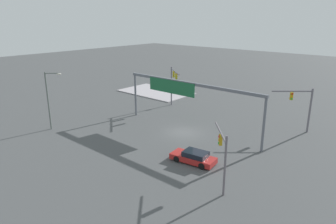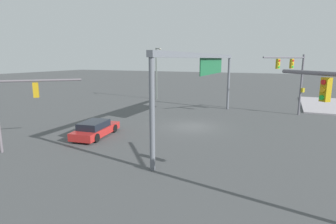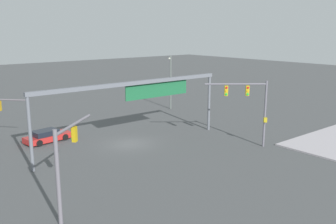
{
  "view_description": "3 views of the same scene",
  "coord_description": "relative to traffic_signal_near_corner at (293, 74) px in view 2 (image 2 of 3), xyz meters",
  "views": [
    {
      "loc": [
        -22.03,
        28.27,
        13.81
      ],
      "look_at": [
        0.67,
        2.17,
        3.07
      ],
      "focal_mm": 32.96,
      "sensor_mm": 36.0,
      "label": 1
    },
    {
      "loc": [
        -21.76,
        -7.3,
        5.81
      ],
      "look_at": [
        -2.35,
        1.24,
        1.63
      ],
      "focal_mm": 28.88,
      "sensor_mm": 36.0,
      "label": 2
    },
    {
      "loc": [
        -19.04,
        -29.06,
        10.78
      ],
      "look_at": [
        3.0,
        -2.26,
        3.13
      ],
      "focal_mm": 39.93,
      "sensor_mm": 36.0,
      "label": 3
    }
  ],
  "objects": [
    {
      "name": "ground_plane",
      "position": [
        -8.27,
        7.81,
        -4.36
      ],
      "size": [
        191.34,
        191.34,
        0.0
      ],
      "primitive_type": "plane",
      "color": "#494B4D"
    },
    {
      "name": "traffic_signal_near_corner",
      "position": [
        0.0,
        0.0,
        0.0
      ],
      "size": [
        4.57,
        3.98,
        6.25
      ],
      "rotation": [
        0.0,
        0.0,
        2.47
      ],
      "color": "slate",
      "rests_on": "ground"
    },
    {
      "name": "traffic_signal_opposite_side",
      "position": [
        -18.54,
        15.78,
        -0.96
      ],
      "size": [
        3.53,
        3.91,
        5.15
      ],
      "rotation": [
        0.0,
        0.0,
        -0.84
      ],
      "color": "slate",
      "rests_on": "ground"
    },
    {
      "name": "streetlamp_curved_arm",
      "position": [
        5.2,
        17.75,
        -0.09
      ],
      "size": [
        1.61,
        1.58,
        7.36
      ],
      "rotation": [
        0.0,
        0.0,
        -2.37
      ],
      "color": "#5A645F",
      "rests_on": "ground"
    },
    {
      "name": "overhead_sign_gantry",
      "position": [
        -7.63,
        6.75,
        0.85
      ],
      "size": [
        19.84,
        0.43,
        6.23
      ],
      "color": "slate",
      "rests_on": "ground"
    },
    {
      "name": "sedan_car_approaching",
      "position": [
        -14.08,
        13.56,
        -3.79
      ],
      "size": [
        4.69,
        2.39,
        1.21
      ],
      "rotation": [
        0.0,
        0.0,
        0.14
      ],
      "color": "#B42523",
      "rests_on": "ground"
    }
  ]
}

